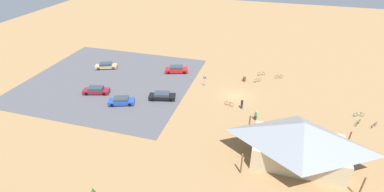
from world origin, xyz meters
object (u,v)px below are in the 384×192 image
bicycle_white_lone_east (261,74)px  bicycle_orange_lone_west (229,104)px  bike_pavilion (301,140)px  bicycle_green_yard_left (358,123)px  car_red_inner_stall (177,69)px  visitor_by_pavilion (256,115)px  trash_bin (244,79)px  visitor_at_bikes (242,104)px  car_tan_end_stall (106,66)px  bicycle_red_near_sign (279,77)px  bicycle_teal_yard_center (359,115)px  car_blue_back_corner (121,101)px  car_black_aisle_side (162,96)px  bicycle_purple_mid_cluster (374,125)px  lot_sign (205,80)px  bicycle_yellow_yard_right (257,80)px  car_maroon_front_row (96,90)px

bicycle_white_lone_east → bicycle_orange_lone_west: bearing=72.0°
bike_pavilion → bicycle_green_yard_left: bike_pavilion is taller
car_red_inner_stall → visitor_by_pavilion: 21.80m
bike_pavilion → trash_bin: 22.99m
car_red_inner_stall → visitor_by_pavilion: size_ratio=2.95×
bicycle_orange_lone_west → visitor_at_bikes: size_ratio=0.89×
trash_bin → car_tan_end_stall: size_ratio=0.18×
bicycle_red_near_sign → car_tan_end_stall: bearing=9.0°
bicycle_white_lone_east → visitor_at_bikes: visitor_at_bikes is taller
bicycle_white_lone_east → bicycle_teal_yard_center: size_ratio=0.86×
car_red_inner_stall → car_blue_back_corner: size_ratio=1.06×
bike_pavilion → trash_bin: size_ratio=15.15×
car_black_aisle_side → visitor_at_bikes: visitor_at_bikes is taller
bicycle_purple_mid_cluster → bicycle_white_lone_east: size_ratio=0.91×
visitor_by_pavilion → visitor_at_bikes: size_ratio=0.92×
lot_sign → bicycle_yellow_yard_right: lot_sign is taller
bicycle_teal_yard_center → visitor_by_pavilion: 16.92m
bicycle_purple_mid_cluster → visitor_by_pavilion: size_ratio=0.78×
car_maroon_front_row → car_tan_end_stall: size_ratio=1.02×
bicycle_purple_mid_cluster → bicycle_white_lone_east: (18.00, -13.38, -0.00)m
car_maroon_front_row → visitor_by_pavilion: size_ratio=2.93×
car_red_inner_stall → car_maroon_front_row: (11.24, 12.56, -0.05)m
bicycle_white_lone_east → bicycle_yellow_yard_right: bearing=81.0°
bicycle_orange_lone_west → visitor_at_bikes: bearing=173.8°
bike_pavilion → bicycle_purple_mid_cluster: size_ratio=10.24×
bicycle_red_near_sign → visitor_by_pavilion: 16.45m
car_black_aisle_side → bicycle_teal_yard_center: bearing=-173.2°
bicycle_white_lone_east → visitor_at_bikes: (2.20, 13.80, 0.63)m
bicycle_red_near_sign → lot_sign: bearing=29.2°
car_maroon_front_row → car_black_aisle_side: 12.46m
bike_pavilion → car_blue_back_corner: bearing=-12.0°
trash_bin → bicycle_yellow_yard_right: trash_bin is taller
bicycle_white_lone_east → car_maroon_front_row: size_ratio=0.29×
bicycle_teal_yard_center → car_blue_back_corner: size_ratio=0.36×
bicycle_orange_lone_west → bicycle_green_yard_left: size_ratio=1.02×
trash_bin → bicycle_purple_mid_cluster: size_ratio=0.68×
car_red_inner_stall → visitor_at_bikes: bearing=146.1°
lot_sign → bicycle_teal_yard_center: size_ratio=1.29×
trash_bin → visitor_by_pavilion: bearing=104.8°
bicycle_orange_lone_west → car_maroon_front_row: bearing=6.3°
car_maroon_front_row → car_blue_back_corner: car_maroon_front_row is taller
bicycle_white_lone_east → bicycle_teal_yard_center: bearing=146.2°
bicycle_red_near_sign → bicycle_white_lone_east: bearing=-6.3°
car_blue_back_corner → visitor_at_bikes: (-20.06, -4.53, 0.26)m
bicycle_white_lone_east → car_red_inner_stall: (17.27, 3.68, 0.41)m
bicycle_yellow_yard_right → car_blue_back_corner: bearing=34.7°
trash_bin → car_red_inner_stall: size_ratio=0.18×
car_tan_end_stall → car_black_aisle_side: 18.55m
bicycle_orange_lone_west → car_maroon_front_row: car_maroon_front_row is taller
lot_sign → bicycle_green_yard_left: 26.41m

